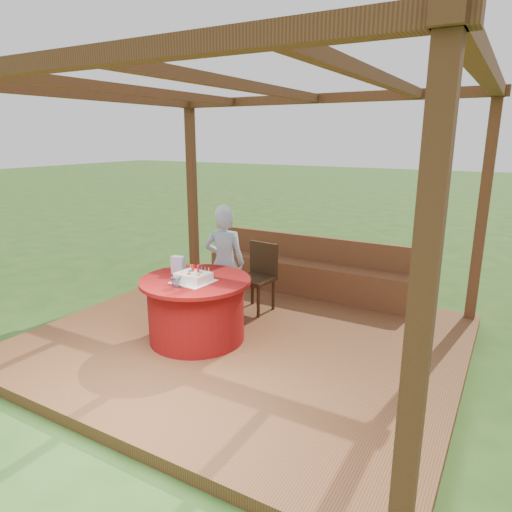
{
  "coord_description": "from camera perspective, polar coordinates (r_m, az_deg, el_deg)",
  "views": [
    {
      "loc": [
        2.46,
        -4.03,
        2.3
      ],
      "look_at": [
        0.0,
        0.25,
        1.0
      ],
      "focal_mm": 32.0,
      "sensor_mm": 36.0,
      "label": 1
    }
  ],
  "objects": [
    {
      "name": "elderly_woman",
      "position": [
        5.61,
        -3.94,
        -0.6
      ],
      "size": [
        0.57,
        0.47,
        1.39
      ],
      "color": "#90B4D5",
      "rests_on": "deck"
    },
    {
      "name": "chair",
      "position": [
        5.84,
        0.32,
        -2.2
      ],
      "size": [
        0.46,
        0.46,
        0.87
      ],
      "color": "#311F0F",
      "rests_on": "deck"
    },
    {
      "name": "gift_bag",
      "position": [
        5.16,
        -9.72,
        -1.08
      ],
      "size": [
        0.15,
        0.11,
        0.19
      ],
      "primitive_type": "cube",
      "rotation": [
        0.0,
        0.0,
        0.21
      ],
      "color": "#CF86B2",
      "rests_on": "table"
    },
    {
      "name": "pergola",
      "position": [
        4.72,
        -1.57,
        16.04
      ],
      "size": [
        4.5,
        4.0,
        2.72
      ],
      "color": "brown",
      "rests_on": "deck"
    },
    {
      "name": "deck",
      "position": [
        5.23,
        -1.39,
        -10.63
      ],
      "size": [
        4.5,
        4.0,
        0.12
      ],
      "primitive_type": "cube",
      "color": "brown",
      "rests_on": "ground"
    },
    {
      "name": "bench",
      "position": [
        6.54,
        6.42,
        -2.36
      ],
      "size": [
        3.0,
        0.42,
        0.8
      ],
      "color": "brown",
      "rests_on": "deck"
    },
    {
      "name": "drinking_glass",
      "position": [
        4.69,
        -9.96,
        -3.29
      ],
      "size": [
        0.14,
        0.14,
        0.11
      ],
      "primitive_type": "imported",
      "rotation": [
        0.0,
        0.0,
        0.32
      ],
      "color": "silver",
      "rests_on": "table"
    },
    {
      "name": "birthday_cake",
      "position": [
        4.84,
        -7.84,
        -2.63
      ],
      "size": [
        0.4,
        0.4,
        0.18
      ],
      "color": "white",
      "rests_on": "table"
    },
    {
      "name": "ground",
      "position": [
        5.25,
        -1.38,
        -11.22
      ],
      "size": [
        60.0,
        60.0,
        0.0
      ],
      "primitive_type": "plane",
      "color": "#2B501A",
      "rests_on": "ground"
    },
    {
      "name": "table",
      "position": [
        5.06,
        -7.46,
        -6.56
      ],
      "size": [
        1.19,
        1.19,
        0.69
      ],
      "color": "maroon",
      "rests_on": "deck"
    }
  ]
}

